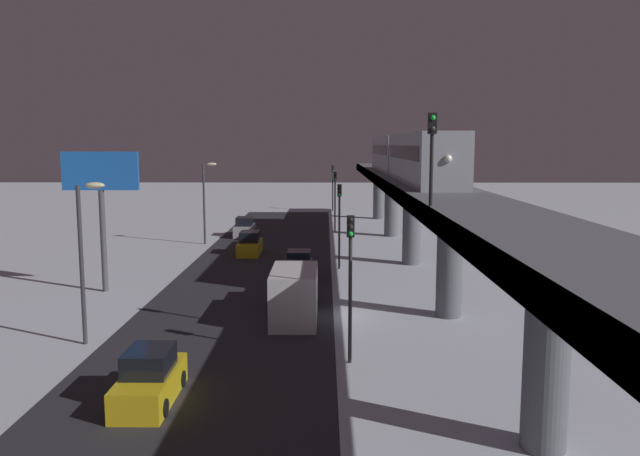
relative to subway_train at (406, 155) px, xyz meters
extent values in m
plane|color=silver|center=(6.58, 19.55, -8.48)|extent=(240.00, 240.00, 0.00)
cube|color=#28282D|center=(11.79, 19.55, -8.47)|extent=(11.00, 106.10, 0.01)
cube|color=slate|center=(0.00, 19.55, -2.18)|extent=(5.00, 106.10, 0.80)
cube|color=#38383D|center=(2.38, 19.55, -2.18)|extent=(0.24, 103.98, 0.80)
cylinder|color=slate|center=(0.00, -25.93, -5.53)|extent=(1.40, 1.40, 5.90)
cylinder|color=slate|center=(0.00, -10.77, -5.53)|extent=(1.40, 1.40, 5.90)
cylinder|color=slate|center=(0.00, 4.39, -5.53)|extent=(1.40, 1.40, 5.90)
cylinder|color=slate|center=(0.00, 19.55, -5.53)|extent=(1.40, 1.40, 5.90)
cylinder|color=slate|center=(0.00, 34.70, -5.53)|extent=(1.40, 1.40, 5.90)
cube|color=#999EA8|center=(0.00, 9.30, -0.08)|extent=(2.90, 18.00, 3.40)
cube|color=black|center=(0.00, 9.30, 0.33)|extent=(2.94, 16.20, 0.90)
cube|color=#999EA8|center=(0.00, -9.30, -0.08)|extent=(2.90, 18.00, 3.40)
cube|color=black|center=(0.00, -9.30, 0.33)|extent=(2.94, 16.20, 0.90)
sphere|color=white|center=(0.00, 18.35, 0.09)|extent=(0.44, 0.44, 0.44)
cylinder|color=black|center=(2.19, 25.98, -0.18)|extent=(0.16, 0.16, 3.20)
cube|color=black|center=(2.19, 25.98, 1.77)|extent=(0.36, 0.28, 0.90)
sphere|color=#19F23F|center=(2.19, 26.14, 2.00)|extent=(0.22, 0.22, 0.22)
sphere|color=#333333|center=(2.19, 26.14, 1.54)|extent=(0.22, 0.22, 0.22)
cube|color=#B2B2B7|center=(14.99, -10.55, -7.93)|extent=(1.80, 4.24, 1.10)
cube|color=black|center=(14.99, -10.55, -6.94)|extent=(1.58, 2.03, 0.87)
cylinder|color=black|center=(14.14, -9.24, -8.16)|extent=(0.20, 0.64, 0.64)
cylinder|color=black|center=(15.85, -9.24, -8.16)|extent=(0.20, 0.64, 0.64)
cylinder|color=black|center=(14.14, -11.87, -8.16)|extent=(0.20, 0.64, 0.64)
cylinder|color=black|center=(15.85, -11.87, -8.16)|extent=(0.20, 0.64, 0.64)
cube|color=navy|center=(8.59, 9.80, -7.93)|extent=(1.80, 4.06, 1.10)
cube|color=black|center=(8.59, 9.80, -6.94)|extent=(1.58, 1.95, 0.87)
cube|color=gold|center=(13.19, 0.07, -7.93)|extent=(1.80, 4.43, 1.10)
cube|color=black|center=(13.19, 0.07, -6.94)|extent=(1.58, 2.13, 0.87)
cube|color=black|center=(8.39, 16.79, -7.28)|extent=(2.30, 2.20, 2.40)
cube|color=silver|center=(8.39, 20.59, -7.08)|extent=(2.40, 5.00, 2.80)
cube|color=gold|center=(13.19, 31.17, -7.93)|extent=(1.80, 4.40, 1.10)
cube|color=black|center=(13.19, 31.17, -6.94)|extent=(1.58, 2.11, 0.87)
cylinder|color=black|center=(12.34, 32.54, -8.16)|extent=(0.20, 0.64, 0.64)
cylinder|color=black|center=(14.05, 32.54, -8.16)|extent=(0.20, 0.64, 0.64)
cylinder|color=black|center=(12.34, 29.81, -8.16)|extent=(0.20, 0.64, 0.64)
cylinder|color=black|center=(14.05, 29.81, -8.16)|extent=(0.20, 0.64, 0.64)
cylinder|color=#2D2D2D|center=(5.69, 27.02, -5.73)|extent=(0.16, 0.16, 5.50)
cube|color=black|center=(5.69, 27.02, -2.53)|extent=(0.32, 0.32, 0.90)
sphere|color=black|center=(5.69, 27.20, -2.23)|extent=(0.20, 0.20, 0.20)
sphere|color=black|center=(5.69, 27.20, -2.53)|extent=(0.20, 0.20, 0.20)
sphere|color=#19E53F|center=(5.69, 27.20, -2.83)|extent=(0.20, 0.20, 0.20)
cylinder|color=#2D2D2D|center=(5.69, 6.41, -5.73)|extent=(0.16, 0.16, 5.50)
cube|color=black|center=(5.69, 6.41, -2.53)|extent=(0.32, 0.32, 0.90)
sphere|color=black|center=(5.69, 6.59, -2.23)|extent=(0.20, 0.20, 0.20)
sphere|color=black|center=(5.69, 6.59, -2.53)|extent=(0.20, 0.20, 0.20)
sphere|color=#19E53F|center=(5.69, 6.59, -2.83)|extent=(0.20, 0.20, 0.20)
cylinder|color=#2D2D2D|center=(5.69, -14.20, -5.73)|extent=(0.16, 0.16, 5.50)
cube|color=black|center=(5.69, -14.20, -2.53)|extent=(0.32, 0.32, 0.90)
sphere|color=black|center=(5.69, -14.02, -2.23)|extent=(0.20, 0.20, 0.20)
sphere|color=black|center=(5.69, -14.02, -2.53)|extent=(0.20, 0.20, 0.20)
sphere|color=#19E53F|center=(5.69, -14.02, -2.83)|extent=(0.20, 0.20, 0.20)
cylinder|color=#2D2D2D|center=(5.69, -34.81, -5.73)|extent=(0.16, 0.16, 5.50)
cube|color=black|center=(5.69, -34.81, -2.53)|extent=(0.32, 0.32, 0.90)
sphere|color=black|center=(5.69, -34.63, -2.23)|extent=(0.20, 0.20, 0.20)
sphere|color=black|center=(5.69, -34.63, -2.53)|extent=(0.20, 0.20, 0.20)
sphere|color=#19E53F|center=(5.69, -34.63, -2.83)|extent=(0.20, 0.20, 0.20)
cylinder|color=#4C4C51|center=(20.84, 13.83, -5.23)|extent=(0.36, 0.36, 6.50)
cube|color=blue|center=(20.84, 13.83, -0.78)|extent=(4.80, 0.30, 2.40)
cylinder|color=#38383D|center=(18.09, 24.55, -4.73)|extent=(0.20, 0.20, 7.50)
ellipsoid|color=#F4E5B2|center=(17.29, 24.55, -0.98)|extent=(0.90, 0.44, 0.30)
cylinder|color=#38383D|center=(18.09, -5.45, -4.73)|extent=(0.20, 0.20, 7.50)
ellipsoid|color=#F4E5B2|center=(17.29, -5.45, -0.98)|extent=(0.90, 0.44, 0.30)
camera|label=1|loc=(6.77, 53.30, 0.91)|focal=35.47mm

